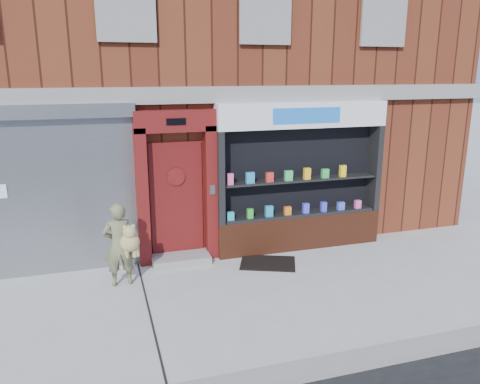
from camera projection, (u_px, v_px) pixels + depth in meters
name	position (u px, v px, depth m)	size (l,w,h in m)	color
ground	(245.00, 297.00, 7.63)	(80.00, 80.00, 0.00)	#9E9E99
curb	(299.00, 372.00, 5.62)	(60.00, 0.30, 0.12)	gray
building	(176.00, 54.00, 12.17)	(12.00, 8.16, 8.00)	#592314
shutter_bay	(47.00, 181.00, 8.13)	(3.10, 0.30, 3.04)	gray
red_door_bay	(177.00, 187.00, 8.77)	(1.52, 0.58, 2.90)	#520E0E
pharmacy_bay	(300.00, 183.00, 9.46)	(3.50, 0.41, 3.00)	#5F2916
woman	(121.00, 244.00, 7.90)	(0.62, 0.42, 1.46)	#696B46
doormat	(268.00, 263.00, 8.94)	(1.03, 0.72, 0.03)	black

